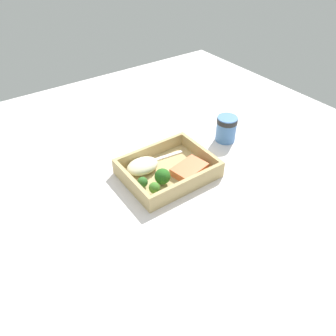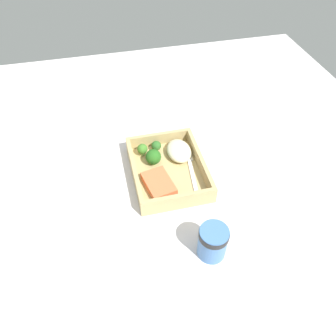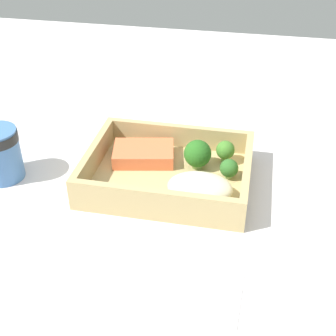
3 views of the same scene
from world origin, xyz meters
TOP-DOWN VIEW (x-y plane):
  - ground_plane at (0.00, 0.00)cm, footprint 160.00×160.00cm
  - takeout_tray at (0.00, 0.00)cm, footprint 26.81×20.87cm
  - tray_rim at (0.00, 0.00)cm, footprint 26.81×20.87cm
  - salmon_fillet at (-5.15, 3.94)cm, footprint 11.54×8.92cm
  - mashed_potatoes at (6.00, -4.88)cm, footprint 10.16×7.32cm
  - broccoli_floret_1 at (4.38, 3.45)cm, footprint 4.67×4.67cm
  - broccoli_floret_2 at (9.92, 1.41)cm, footprint 3.07×3.07cm
  - broccoli_floret_3 at (8.82, 5.95)cm, footprint 3.21×3.21cm
  - fork at (-0.76, -6.92)cm, footprint 15.88×3.58cm
  - paper_cup at (-27.60, -4.18)cm, footprint 7.09×7.09cm
  - receipt_slip at (9.66, -21.92)cm, footprint 9.00×14.78cm

SIDE VIEW (x-z plane):
  - ground_plane at x=0.00cm, z-range -2.00..0.00cm
  - receipt_slip at x=9.66cm, z-range 0.00..0.24cm
  - takeout_tray at x=0.00cm, z-range 0.00..1.20cm
  - fork at x=-0.76cm, z-range 1.20..1.64cm
  - salmon_fillet at x=-5.15cm, z-range 1.20..3.56cm
  - broccoli_floret_2 at x=9.92cm, z-range 1.31..4.72cm
  - mashed_potatoes at x=6.00cm, z-range 1.20..4.93cm
  - tray_rim at x=0.00cm, z-range 1.20..5.34cm
  - broccoli_floret_3 at x=8.82cm, z-range 1.52..5.59cm
  - broccoli_floret_1 at x=4.38cm, z-range 1.31..6.37cm
  - paper_cup at x=-27.60cm, z-range 0.53..9.55cm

